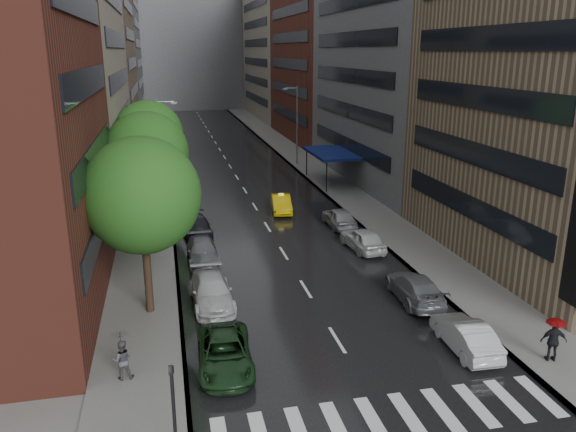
# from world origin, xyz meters

# --- Properties ---
(ground) EXTENTS (220.00, 220.00, 0.00)m
(ground) POSITION_xyz_m (0.00, 0.00, 0.00)
(ground) COLOR gray
(ground) RESTS_ON ground
(road) EXTENTS (14.00, 140.00, 0.01)m
(road) POSITION_xyz_m (0.00, 50.00, 0.01)
(road) COLOR black
(road) RESTS_ON ground
(sidewalk_left) EXTENTS (4.00, 140.00, 0.15)m
(sidewalk_left) POSITION_xyz_m (-9.00, 50.00, 0.07)
(sidewalk_left) COLOR gray
(sidewalk_left) RESTS_ON ground
(sidewalk_right) EXTENTS (4.00, 140.00, 0.15)m
(sidewalk_right) POSITION_xyz_m (9.00, 50.00, 0.07)
(sidewalk_right) COLOR gray
(sidewalk_right) RESTS_ON ground
(crosswalk) EXTENTS (13.15, 2.80, 0.01)m
(crosswalk) POSITION_xyz_m (0.20, -2.00, 0.01)
(crosswalk) COLOR silver
(crosswalk) RESTS_ON ground
(buildings_left) EXTENTS (8.00, 108.00, 38.00)m
(buildings_left) POSITION_xyz_m (-15.00, 58.79, 15.99)
(buildings_left) COLOR maroon
(buildings_left) RESTS_ON ground
(buildings_right) EXTENTS (8.05, 109.10, 36.00)m
(buildings_right) POSITION_xyz_m (15.00, 56.70, 15.03)
(buildings_right) COLOR #937A5B
(buildings_right) RESTS_ON ground
(building_far) EXTENTS (40.00, 14.00, 32.00)m
(building_far) POSITION_xyz_m (0.00, 118.00, 16.00)
(building_far) COLOR slate
(building_far) RESTS_ON ground
(tree_near) EXTENTS (5.77, 5.77, 9.20)m
(tree_near) POSITION_xyz_m (-8.60, 8.75, 6.30)
(tree_near) COLOR #382619
(tree_near) RESTS_ON ground
(tree_mid) EXTENTS (5.75, 5.75, 9.16)m
(tree_mid) POSITION_xyz_m (-8.60, 20.76, 6.27)
(tree_mid) COLOR #382619
(tree_mid) RESTS_ON ground
(tree_far) EXTENTS (5.73, 5.73, 9.14)m
(tree_far) POSITION_xyz_m (-8.60, 29.83, 6.25)
(tree_far) COLOR #382619
(tree_far) RESTS_ON ground
(taxi) EXTENTS (2.02, 4.52, 1.44)m
(taxi) POSITION_xyz_m (1.90, 25.88, 0.72)
(taxi) COLOR #DAB50B
(taxi) RESTS_ON ground
(parked_cars_left) EXTENTS (2.54, 23.36, 1.48)m
(parked_cars_left) POSITION_xyz_m (-5.40, 11.46, 0.70)
(parked_cars_left) COLOR #183519
(parked_cars_left) RESTS_ON ground
(parked_cars_right) EXTENTS (2.28, 23.40, 1.53)m
(parked_cars_right) POSITION_xyz_m (5.40, 11.62, 0.74)
(parked_cars_right) COLOR silver
(parked_cars_right) RESTS_ON ground
(ped_black_umbrella) EXTENTS (0.96, 0.98, 2.09)m
(ped_black_umbrella) POSITION_xyz_m (-9.59, 2.61, 1.38)
(ped_black_umbrella) COLOR #49494E
(ped_black_umbrella) RESTS_ON sidewalk_left
(ped_red_umbrella) EXTENTS (1.18, 0.82, 2.01)m
(ped_red_umbrella) POSITION_xyz_m (8.46, 0.03, 1.33)
(ped_red_umbrella) COLOR black
(ped_red_umbrella) RESTS_ON sidewalk_right
(traffic_light) EXTENTS (0.18, 0.15, 3.45)m
(traffic_light) POSITION_xyz_m (-7.60, -2.64, 2.23)
(traffic_light) COLOR black
(traffic_light) RESTS_ON sidewalk_left
(street_lamp_left) EXTENTS (1.74, 0.22, 9.00)m
(street_lamp_left) POSITION_xyz_m (-7.72, 30.00, 4.89)
(street_lamp_left) COLOR gray
(street_lamp_left) RESTS_ON sidewalk_left
(street_lamp_right) EXTENTS (1.74, 0.22, 9.00)m
(street_lamp_right) POSITION_xyz_m (7.72, 45.00, 4.89)
(street_lamp_right) COLOR gray
(street_lamp_right) RESTS_ON sidewalk_right
(awning) EXTENTS (4.00, 8.00, 3.12)m
(awning) POSITION_xyz_m (8.98, 35.00, 3.13)
(awning) COLOR navy
(awning) RESTS_ON sidewalk_right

